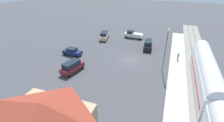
{
  "coord_description": "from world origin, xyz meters",
  "views": [
    {
      "loc": [
        -7.48,
        31.96,
        16.91
      ],
      "look_at": [
        2.91,
        3.34,
        1.0
      ],
      "focal_mm": 26.58,
      "sensor_mm": 36.0,
      "label": 1
    }
  ],
  "objects": [
    {
      "name": "platform",
      "position": [
        -10.0,
        0.0,
        0.15
      ],
      "size": [
        3.2,
        46.0,
        0.3
      ],
      "color": "#B7B2A8",
      "rests_on": "ground"
    },
    {
      "name": "railway_track",
      "position": [
        -14.0,
        0.0,
        0.09
      ],
      "size": [
        4.8,
        70.0,
        0.3
      ],
      "color": "gray",
      "rests_on": "ground"
    },
    {
      "name": "ground_plane",
      "position": [
        0.0,
        0.0,
        0.0
      ],
      "size": [
        200.0,
        200.0,
        0.0
      ],
      "primitive_type": "plane",
      "color": "#424247"
    },
    {
      "name": "suv_maroon",
      "position": [
        9.28,
        8.41,
        1.15
      ],
      "size": [
        2.97,
        5.21,
        2.22
      ],
      "color": "maroon",
      "rests_on": "ground"
    },
    {
      "name": "suv_tan",
      "position": [
        10.42,
        -10.67,
        1.15
      ],
      "size": [
        2.88,
        5.19,
        2.22
      ],
      "color": "#C6B284",
      "rests_on": "ground"
    },
    {
      "name": "sedan_navy",
      "position": [
        13.42,
        1.78,
        0.88
      ],
      "size": [
        4.6,
        2.47,
        1.74
      ],
      "color": "navy",
      "rests_on": "ground"
    },
    {
      "name": "station_building",
      "position": [
        4.0,
        22.0,
        2.58
      ],
      "size": [
        10.19,
        7.89,
        4.95
      ],
      "color": "tan",
      "rests_on": "ground"
    },
    {
      "name": "suv_black",
      "position": [
        -2.72,
        -7.93,
        1.15
      ],
      "size": [
        2.45,
        5.07,
        2.22
      ],
      "color": "black",
      "rests_on": "ground"
    },
    {
      "name": "pedestrian_on_platform",
      "position": [
        -9.96,
        -3.21,
        1.28
      ],
      "size": [
        0.36,
        0.36,
        1.71
      ],
      "color": "#333338",
      "rests_on": "platform"
    },
    {
      "name": "light_pole_near_platform",
      "position": [
        -7.2,
        2.57,
        5.37
      ],
      "size": [
        0.44,
        0.44,
        8.67
      ],
      "color": "#515156",
      "rests_on": "ground"
    },
    {
      "name": "pickup_white",
      "position": [
        2.73,
        -14.8,
        1.03
      ],
      "size": [
        5.56,
        2.86,
        2.14
      ],
      "color": "white",
      "rests_on": "ground"
    }
  ]
}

